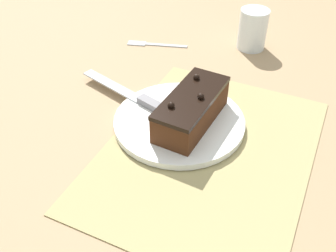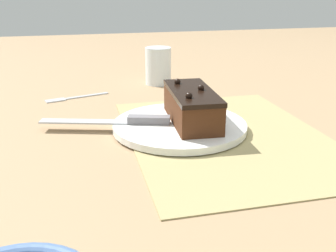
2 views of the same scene
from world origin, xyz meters
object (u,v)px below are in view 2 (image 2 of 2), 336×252
(serving_knife, at_px, (127,120))
(dessert_fork, at_px, (72,97))
(cake_plate, at_px, (180,126))
(chocolate_cake, at_px, (192,106))
(drinking_glass, at_px, (158,66))

(serving_knife, bearing_deg, dessert_fork, 37.90)
(cake_plate, distance_m, serving_knife, 0.10)
(serving_knife, distance_m, dessert_fork, 0.26)
(chocolate_cake, relative_size, dessert_fork, 1.22)
(serving_knife, xyz_separation_m, drinking_glass, (0.33, -0.13, 0.03))
(drinking_glass, distance_m, dessert_fork, 0.25)
(serving_knife, height_order, drinking_glass, drinking_glass)
(drinking_glass, bearing_deg, serving_knife, 158.76)
(dessert_fork, bearing_deg, drinking_glass, -84.92)
(cake_plate, bearing_deg, chocolate_cake, -87.06)
(chocolate_cake, xyz_separation_m, drinking_glass, (0.35, -0.01, 0.00))
(chocolate_cake, xyz_separation_m, dessert_fork, (0.26, 0.21, -0.04))
(serving_knife, distance_m, drinking_glass, 0.36)
(chocolate_cake, distance_m, drinking_glass, 0.35)
(cake_plate, distance_m, dessert_fork, 0.32)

